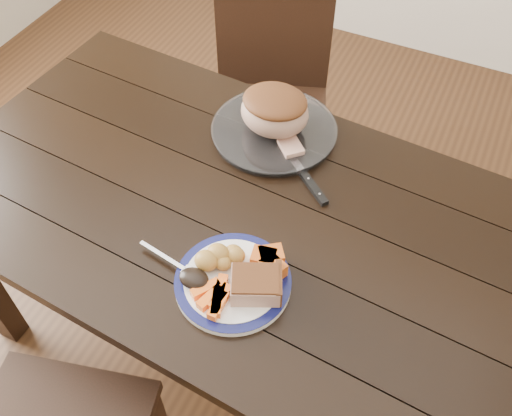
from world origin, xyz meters
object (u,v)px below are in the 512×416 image
at_px(chair_far, 271,89).
at_px(dinner_plate, 233,282).
at_px(serving_platter, 274,131).
at_px(roast_joint, 275,112).
at_px(pork_slice, 255,285).
at_px(carving_knife, 306,179).
at_px(fork, 174,263).
at_px(dining_table, 232,227).

relative_size(chair_far, dinner_plate, 3.46).
bearing_deg(serving_platter, dinner_plate, -76.17).
bearing_deg(chair_far, roast_joint, 94.69).
distance_m(dinner_plate, serving_platter, 0.52).
bearing_deg(dinner_plate, chair_far, 109.29).
distance_m(pork_slice, carving_knife, 0.38).
relative_size(fork, carving_knife, 0.68).
xyz_separation_m(fork, roast_joint, (0.02, 0.52, 0.06)).
xyz_separation_m(serving_platter, roast_joint, (0.00, 0.00, 0.07)).
bearing_deg(roast_joint, fork, -92.29).
bearing_deg(fork, dinner_plate, 17.02).
bearing_deg(dinner_plate, pork_slice, -4.76).
distance_m(chair_far, fork, 1.01).
height_order(chair_far, pork_slice, chair_far).
height_order(pork_slice, roast_joint, roast_joint).
bearing_deg(carving_knife, dining_table, -92.20).
relative_size(dining_table, fork, 9.33).
relative_size(pork_slice, fork, 0.61).
relative_size(dining_table, dinner_plate, 6.18).
bearing_deg(carving_knife, serving_platter, 178.60).
bearing_deg(chair_far, carving_knife, 101.83).
bearing_deg(roast_joint, dinner_plate, -76.17).
distance_m(dinner_plate, roast_joint, 0.52).
distance_m(chair_far, pork_slice, 1.06).
distance_m(roast_joint, carving_knife, 0.21).
bearing_deg(pork_slice, fork, -176.07).
bearing_deg(dining_table, pork_slice, -51.42).
distance_m(serving_platter, fork, 0.52).
bearing_deg(chair_far, dinner_plate, 88.89).
height_order(dining_table, pork_slice, pork_slice).
relative_size(chair_far, serving_platter, 2.66).
bearing_deg(serving_platter, chair_far, 115.10).
xyz_separation_m(dining_table, carving_knife, (0.14, 0.16, 0.10)).
xyz_separation_m(chair_far, serving_platter, (0.21, -0.44, 0.23)).
height_order(roast_joint, carving_knife, roast_joint).
relative_size(dinner_plate, carving_knife, 1.02).
xyz_separation_m(dinner_plate, roast_joint, (-0.12, 0.50, 0.07)).
bearing_deg(fork, chair_far, 110.46).
distance_m(dining_table, serving_platter, 0.31).
distance_m(dinner_plate, pork_slice, 0.07).
bearing_deg(pork_slice, serving_platter, 109.87).
bearing_deg(pork_slice, roast_joint, 109.87).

